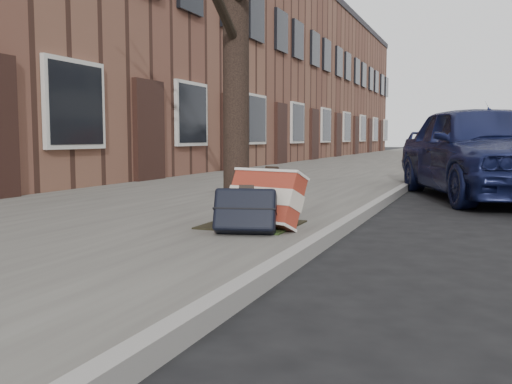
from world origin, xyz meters
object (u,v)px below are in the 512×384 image
at_px(car_near_front, 482,150).
at_px(suitcase_navy, 245,210).
at_px(car_near_mid, 473,144).
at_px(suitcase_red, 265,199).

bearing_deg(car_near_front, suitcase_navy, -129.72).
distance_m(suitcase_navy, car_near_front, 5.52).
distance_m(suitcase_navy, car_near_mid, 14.25).
bearing_deg(car_near_front, suitcase_red, -130.66).
bearing_deg(suitcase_navy, car_near_mid, 68.96).
height_order(suitcase_red, car_near_mid, car_near_mid).
distance_m(suitcase_red, car_near_front, 5.16).
height_order(car_near_front, car_near_mid, car_near_front).
relative_size(suitcase_navy, car_near_front, 0.12).
bearing_deg(suitcase_navy, suitcase_red, 68.96).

